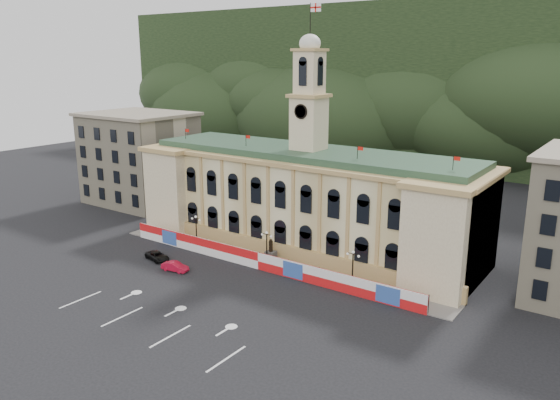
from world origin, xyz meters
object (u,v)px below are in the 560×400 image
Objects in this scene: statue at (271,255)px; lamp_center at (267,245)px; red_sedan at (175,267)px; black_suv at (157,256)px.

statue is 0.72× the size of lamp_center.
black_suv is (-5.31, 1.53, -0.04)m from red_sedan.
black_suv is (-14.56, -8.89, -0.56)m from statue.
lamp_center is 13.42m from red_sedan.
lamp_center reaches higher than red_sedan.
lamp_center is 1.22× the size of red_sedan.
red_sedan is 5.52m from black_suv.
black_suv is at bearing -151.55° from lamp_center.
red_sedan is 0.87× the size of black_suv.
red_sedan is (-9.25, -10.41, -0.52)m from statue.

